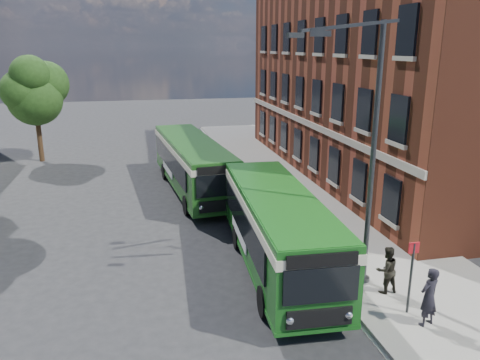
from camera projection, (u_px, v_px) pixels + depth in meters
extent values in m
plane|color=#27272A|center=(211.00, 273.00, 17.56)|extent=(120.00, 120.00, 0.00)
cube|color=gray|center=(311.00, 195.00, 26.49)|extent=(6.00, 48.00, 0.15)
cube|color=beige|center=(259.00, 200.00, 25.88)|extent=(0.12, 48.00, 0.01)
cube|color=brown|center=(395.00, 82.00, 30.05)|extent=(12.00, 26.00, 12.00)
cube|color=#BDB1A0|center=(305.00, 122.00, 29.47)|extent=(0.12, 26.00, 0.35)
cylinder|color=#323537|center=(363.00, 280.00, 16.71)|extent=(0.44, 0.44, 0.30)
cylinder|color=#323537|center=(372.00, 162.00, 15.51)|extent=(0.18, 0.18, 9.00)
cube|color=#323537|center=(355.00, 25.00, 13.50)|extent=(2.58, 0.46, 0.37)
cube|color=#323537|center=(338.00, 27.00, 14.63)|extent=(2.58, 0.46, 0.37)
cube|color=#323537|center=(321.00, 34.00, 12.87)|extent=(0.55, 0.22, 0.16)
cube|color=#323537|center=(295.00, 35.00, 14.90)|extent=(0.55, 0.22, 0.16)
cylinder|color=#323537|center=(410.00, 281.00, 14.42)|extent=(0.08, 0.08, 2.50)
cube|color=red|center=(414.00, 248.00, 14.12)|extent=(0.35, 0.04, 0.35)
cube|color=#185C19|center=(277.00, 225.00, 17.46)|extent=(2.99, 9.95, 2.45)
cube|color=#185C19|center=(277.00, 256.00, 17.81)|extent=(3.03, 10.00, 0.14)
cube|color=black|center=(242.00, 221.00, 17.50)|extent=(0.48, 8.04, 1.10)
cube|color=black|center=(308.00, 217.00, 17.91)|extent=(0.48, 8.04, 1.10)
cube|color=#F2ECC7|center=(278.00, 204.00, 17.23)|extent=(3.05, 10.02, 0.32)
cube|color=#185C19|center=(278.00, 195.00, 17.13)|extent=(2.88, 9.85, 0.12)
cube|color=black|center=(321.00, 285.00, 12.71)|extent=(2.15, 0.19, 1.05)
cube|color=black|center=(323.00, 260.00, 12.50)|extent=(2.00, 0.18, 0.38)
cube|color=black|center=(319.00, 318.00, 12.98)|extent=(1.90, 0.17, 0.55)
sphere|color=silver|center=(290.00, 320.00, 12.86)|extent=(0.26, 0.26, 0.26)
sphere|color=silver|center=(348.00, 315.00, 13.13)|extent=(0.26, 0.26, 0.26)
cube|color=black|center=(252.00, 183.00, 22.09)|extent=(2.00, 0.18, 0.90)
cube|color=white|center=(239.00, 233.00, 18.37)|extent=(0.20, 3.20, 0.45)
cylinder|color=black|center=(264.00, 302.00, 14.66)|extent=(0.33, 1.01, 1.00)
cylinder|color=black|center=(335.00, 295.00, 15.03)|extent=(0.33, 1.01, 1.00)
cylinder|color=black|center=(237.00, 237.00, 19.63)|extent=(0.33, 1.01, 1.00)
cylinder|color=black|center=(291.00, 233.00, 20.00)|extent=(0.33, 1.01, 1.00)
cube|color=#20591C|center=(192.00, 161.00, 27.18)|extent=(3.61, 11.76, 2.45)
cube|color=#20591C|center=(193.00, 182.00, 27.53)|extent=(3.65, 11.81, 0.14)
cube|color=black|center=(169.00, 159.00, 27.04)|extent=(1.02, 9.74, 1.10)
cube|color=black|center=(212.00, 156.00, 27.80)|extent=(1.02, 9.74, 1.10)
cube|color=#F3E8C7|center=(192.00, 147.00, 26.95)|extent=(3.67, 11.83, 0.32)
cube|color=#20591C|center=(191.00, 141.00, 26.85)|extent=(3.50, 11.65, 0.12)
cube|color=black|center=(219.00, 186.00, 21.81)|extent=(2.15, 0.29, 1.05)
cube|color=black|center=(218.00, 170.00, 21.59)|extent=(2.00, 0.27, 0.38)
cube|color=black|center=(219.00, 206.00, 22.07)|extent=(1.90, 0.26, 0.55)
sphere|color=silver|center=(201.00, 208.00, 21.84)|extent=(0.26, 0.26, 0.26)
sphere|color=silver|center=(236.00, 204.00, 22.34)|extent=(0.26, 0.26, 0.26)
cube|color=black|center=(174.00, 139.00, 32.44)|extent=(2.00, 0.27, 0.90)
cube|color=white|center=(168.00, 169.00, 27.88)|extent=(0.35, 3.19, 0.45)
cylinder|color=black|center=(187.00, 205.00, 23.54)|extent=(0.38, 1.02, 1.00)
cylinder|color=black|center=(231.00, 201.00, 24.23)|extent=(0.38, 1.02, 1.00)
cylinder|color=black|center=(165.00, 171.00, 29.92)|extent=(0.38, 1.02, 1.00)
cylinder|color=black|center=(200.00, 168.00, 30.61)|extent=(0.38, 1.02, 1.00)
imported|color=black|center=(429.00, 297.00, 13.82)|extent=(0.79, 0.64, 1.86)
imported|color=black|center=(387.00, 270.00, 15.72)|extent=(0.85, 0.69, 1.65)
cylinder|color=#392815|center=(40.00, 139.00, 34.26)|extent=(0.36, 0.36, 3.27)
sphere|color=#224216|center=(35.00, 98.00, 33.44)|extent=(3.87, 3.87, 3.87)
sphere|color=#224216|center=(46.00, 84.00, 33.88)|extent=(3.27, 3.27, 3.27)
sphere|color=#224216|center=(22.00, 91.00, 32.64)|extent=(2.97, 2.97, 2.97)
sphere|color=#224216|center=(30.00, 75.00, 32.26)|extent=(2.68, 2.68, 2.68)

